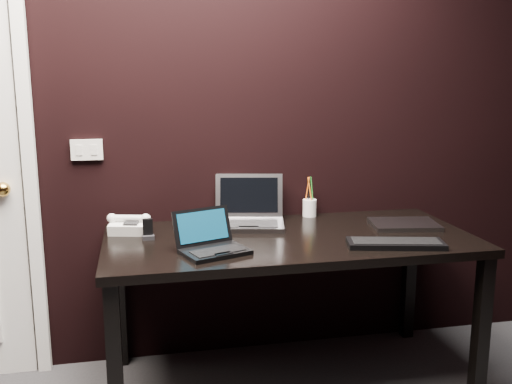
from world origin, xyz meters
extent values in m
plane|color=black|center=(0.00, 1.80, 1.30)|extent=(4.00, 0.00, 4.00)
cube|color=white|center=(-0.89, 1.77, 1.02)|extent=(0.06, 0.05, 2.11)
sphere|color=gold|center=(-1.01, 1.73, 0.95)|extent=(0.07, 0.07, 0.07)
cube|color=silver|center=(-0.62, 1.79, 1.12)|extent=(0.15, 0.02, 0.10)
cube|color=silver|center=(-0.66, 1.78, 1.12)|extent=(0.03, 0.01, 0.05)
cube|color=silver|center=(-0.58, 1.78, 1.12)|extent=(0.03, 0.01, 0.05)
cube|color=black|center=(0.30, 1.40, 0.72)|extent=(1.70, 0.80, 0.04)
cube|color=black|center=(-0.50, 1.05, 0.35)|extent=(0.06, 0.06, 0.70)
cube|color=black|center=(1.10, 1.05, 0.35)|extent=(0.06, 0.06, 0.70)
cube|color=black|center=(-0.50, 1.75, 0.35)|extent=(0.06, 0.06, 0.70)
cube|color=black|center=(1.10, 1.75, 0.35)|extent=(0.06, 0.06, 0.70)
cube|color=black|center=(-0.08, 1.20, 0.75)|extent=(0.31, 0.26, 0.02)
cube|color=black|center=(-0.07, 1.18, 0.76)|extent=(0.24, 0.17, 0.00)
cube|color=black|center=(-0.05, 1.13, 0.76)|extent=(0.08, 0.05, 0.00)
cube|color=black|center=(-0.12, 1.31, 0.83)|extent=(0.27, 0.14, 0.15)
cube|color=#092E44|center=(-0.11, 1.30, 0.84)|extent=(0.23, 0.12, 0.12)
cube|color=gray|center=(0.14, 1.59, 0.75)|extent=(0.39, 0.31, 0.02)
cube|color=black|center=(0.14, 1.56, 0.77)|extent=(0.30, 0.19, 0.00)
cube|color=#A3A3A8|center=(0.12, 1.50, 0.77)|extent=(0.10, 0.06, 0.00)
cube|color=#A6A5AB|center=(0.17, 1.74, 0.87)|extent=(0.35, 0.13, 0.21)
cube|color=black|center=(0.17, 1.74, 0.87)|extent=(0.30, 0.11, 0.17)
cube|color=black|center=(0.71, 1.15, 0.75)|extent=(0.44, 0.23, 0.02)
cube|color=black|center=(0.71, 1.15, 0.77)|extent=(0.40, 0.20, 0.00)
cube|color=gray|center=(0.90, 1.45, 0.75)|extent=(0.35, 0.28, 0.02)
cube|color=white|center=(-0.43, 1.61, 0.77)|extent=(0.20, 0.19, 0.07)
cylinder|color=silver|center=(-0.43, 1.60, 0.81)|extent=(0.16, 0.07, 0.03)
sphere|color=silver|center=(-0.51, 1.62, 0.81)|extent=(0.06, 0.06, 0.05)
sphere|color=silver|center=(-0.35, 1.59, 0.81)|extent=(0.06, 0.06, 0.05)
cube|color=black|center=(-0.42, 1.57, 0.80)|extent=(0.08, 0.06, 0.01)
cube|color=black|center=(-0.35, 1.49, 0.79)|extent=(0.05, 0.02, 0.09)
cube|color=black|center=(-0.35, 1.47, 0.75)|extent=(0.06, 0.04, 0.02)
cylinder|color=white|center=(0.50, 1.75, 0.79)|extent=(0.09, 0.09, 0.09)
cylinder|color=orange|center=(0.49, 1.75, 0.88)|extent=(0.02, 0.02, 0.14)
cylinder|color=#248427|center=(0.51, 1.75, 0.88)|extent=(0.02, 0.02, 0.14)
cylinder|color=black|center=(0.50, 1.76, 0.88)|extent=(0.01, 0.01, 0.14)
cylinder|color=orange|center=(0.50, 1.74, 0.88)|extent=(0.03, 0.03, 0.13)
camera|label=1|loc=(-0.38, -1.08, 1.47)|focal=40.00mm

